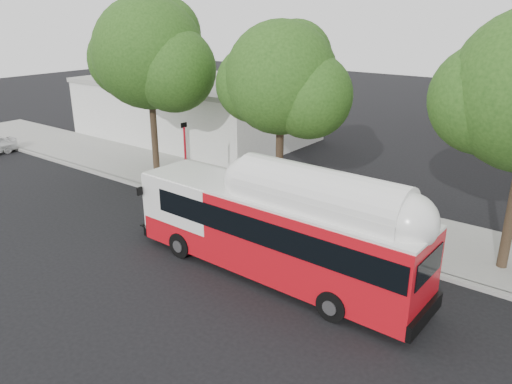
{
  "coord_description": "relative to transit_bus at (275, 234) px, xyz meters",
  "views": [
    {
      "loc": [
        11.6,
        -12.47,
        8.91
      ],
      "look_at": [
        -0.1,
        3.0,
        1.84
      ],
      "focal_mm": 35.0,
      "sensor_mm": 36.0,
      "label": 1
    }
  ],
  "objects": [
    {
      "name": "sidewalk",
      "position": [
        -2.62,
        6.03,
        -1.55
      ],
      "size": [
        60.0,
        5.0,
        0.15
      ],
      "primitive_type": "cube",
      "color": "gray",
      "rests_on": "ground"
    },
    {
      "name": "street_tree_left",
      "position": [
        -11.15,
        5.09,
        4.98
      ],
      "size": [
        6.67,
        5.8,
        9.74
      ],
      "color": "#2D2116",
      "rests_on": "ground"
    },
    {
      "name": "transit_bus",
      "position": [
        0.0,
        0.0,
        0.0
      ],
      "size": [
        11.83,
        2.78,
        3.48
      ],
      "rotation": [
        0.0,
        0.0,
        -0.03
      ],
      "color": "red",
      "rests_on": "ground"
    },
    {
      "name": "low_commercial_bldg",
      "position": [
        -16.62,
        13.53,
        0.52
      ],
      "size": [
        16.2,
        10.2,
        4.25
      ],
      "color": "silver",
      "rests_on": "ground"
    },
    {
      "name": "ground",
      "position": [
        -2.62,
        -0.47,
        -1.63
      ],
      "size": [
        120.0,
        120.0,
        0.0
      ],
      "primitive_type": "plane",
      "color": "black",
      "rests_on": "ground"
    },
    {
      "name": "red_curb_segment",
      "position": [
        -5.62,
        3.43,
        -1.55
      ],
      "size": [
        10.0,
        0.32,
        0.16
      ],
      "primitive_type": "cube",
      "color": "maroon",
      "rests_on": "ground"
    },
    {
      "name": "signal_pole",
      "position": [
        -7.89,
        3.65,
        0.37
      ],
      "size": [
        0.11,
        0.37,
        3.89
      ],
      "color": "red",
      "rests_on": "ground"
    },
    {
      "name": "street_tree_mid",
      "position": [
        -3.21,
        5.59,
        4.28
      ],
      "size": [
        5.75,
        5.0,
        8.62
      ],
      "color": "#2D2116",
      "rests_on": "ground"
    },
    {
      "name": "curb_strip",
      "position": [
        -2.62,
        3.43,
        -1.55
      ],
      "size": [
        60.0,
        0.3,
        0.15
      ],
      "primitive_type": "cube",
      "color": "gray",
      "rests_on": "ground"
    }
  ]
}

